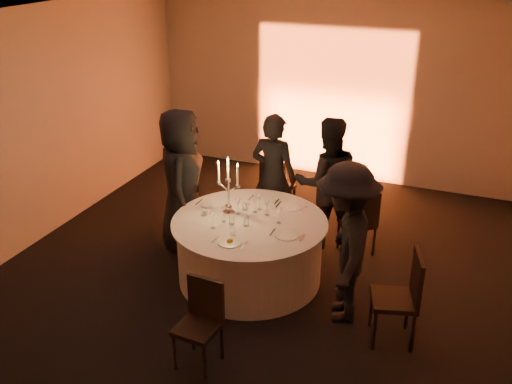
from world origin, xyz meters
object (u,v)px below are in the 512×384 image
at_px(chair_left, 178,195).
at_px(guest_back_left, 274,177).
at_px(chair_right, 403,293).
at_px(coffee_cup, 206,213).
at_px(chair_front, 201,318).
at_px(banquet_table, 250,250).
at_px(guest_right, 345,244).
at_px(candelabra, 228,194).
at_px(guest_left, 182,180).
at_px(guest_back_right, 327,183).
at_px(chair_back_left, 276,185).
at_px(chair_back_right, 361,220).

xyz_separation_m(chair_left, guest_back_left, (1.25, 0.34, 0.34)).
distance_m(chair_right, coffee_cup, 2.41).
bearing_deg(chair_right, chair_front, -75.44).
height_order(banquet_table, chair_right, chair_right).
height_order(guest_right, candelabra, guest_right).
distance_m(guest_left, guest_back_right, 1.85).
xyz_separation_m(chair_back_left, chair_front, (0.39, -3.12, -0.03)).
bearing_deg(chair_right, guest_left, -123.24).
xyz_separation_m(chair_back_right, guest_left, (-2.18, -0.61, 0.44)).
bearing_deg(chair_left, chair_back_left, -83.97).
height_order(chair_right, guest_back_right, guest_back_right).
height_order(chair_back_left, chair_back_right, chair_back_left).
bearing_deg(chair_back_left, candelabra, 97.26).
relative_size(chair_back_right, coffee_cup, 8.03).
distance_m(chair_left, guest_back_right, 2.02).
bearing_deg(coffee_cup, chair_back_left, 81.05).
height_order(chair_back_right, candelabra, candelabra).
bearing_deg(chair_left, coffee_cup, -166.43).
xyz_separation_m(chair_front, candelabra, (-0.43, 1.59, 0.53)).
xyz_separation_m(chair_back_left, chair_right, (2.10, -2.10, 0.04)).
distance_m(chair_front, guest_back_left, 2.63).
bearing_deg(chair_left, banquet_table, -151.23).
height_order(banquet_table, chair_back_right, chair_back_right).
distance_m(guest_back_left, coffee_cup, 1.23).
bearing_deg(banquet_table, guest_back_right, 63.56).
xyz_separation_m(banquet_table, guest_left, (-1.10, 0.42, 0.55)).
distance_m(chair_front, coffee_cup, 1.61).
bearing_deg(guest_back_left, banquet_table, 101.72).
bearing_deg(banquet_table, chair_left, 150.66).
distance_m(guest_left, candelabra, 0.87).
distance_m(banquet_table, guest_back_left, 1.21).
bearing_deg(coffee_cup, guest_back_right, 47.78).
xyz_separation_m(chair_left, guest_back_right, (1.95, 0.41, 0.34)).
bearing_deg(chair_back_right, coffee_cup, -9.63).
height_order(chair_right, coffee_cup, chair_right).
height_order(guest_left, guest_back_right, guest_left).
bearing_deg(chair_back_left, guest_back_right, 161.03).
bearing_deg(guest_right, chair_right, 59.88).
bearing_deg(chair_back_left, chair_back_right, 164.93).
bearing_deg(coffee_cup, candelabra, 33.17).
height_order(guest_back_right, coffee_cup, guest_back_right).
bearing_deg(guest_back_right, candelabra, 24.16).
relative_size(guest_right, candelabra, 2.48).
xyz_separation_m(chair_front, guest_back_right, (0.46, 2.67, 0.38)).
bearing_deg(guest_back_right, guest_right, 85.70).
distance_m(chair_left, guest_right, 2.79).
relative_size(chair_front, candelabra, 1.23).
xyz_separation_m(guest_back_right, coffee_cup, (-1.12, -1.23, -0.07)).
bearing_deg(guest_right, guest_back_right, -171.85).
bearing_deg(guest_left, banquet_table, -132.11).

